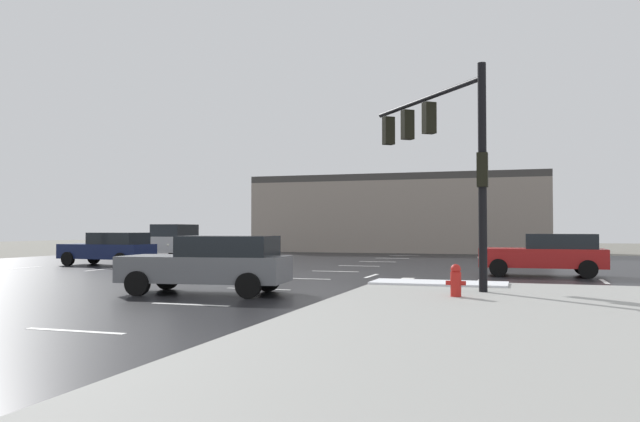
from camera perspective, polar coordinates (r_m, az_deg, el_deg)
ground_plane at (r=24.43m, az=0.05°, el=-5.80°), size 120.00×120.00×0.00m
road_asphalt at (r=24.43m, az=0.05°, el=-5.78°), size 44.00×44.00×0.02m
snow_strip_curbside at (r=19.43m, az=10.63°, el=-6.37°), size 4.00×1.60×0.06m
lane_markings at (r=22.76m, az=1.89°, el=-6.05°), size 36.15×36.15×0.01m
traffic_signal_mast at (r=18.99m, az=10.89°, el=6.11°), size 3.93×4.91×6.04m
fire_hydrant at (r=15.88m, az=12.11°, el=-6.11°), size 0.48×0.26×0.79m
strip_building_background at (r=49.55m, az=7.32°, el=-0.30°), size 21.79×8.00×5.78m
sedan_grey at (r=17.58m, az=-9.75°, el=-4.64°), size 4.67×2.42×1.58m
sedan_red at (r=25.23m, az=19.68°, el=-3.64°), size 4.56×2.07×1.58m
sedan_navy at (r=32.14m, az=-18.37°, el=-3.18°), size 4.61×2.20×1.58m
suv_silver at (r=40.96m, az=-12.90°, el=-2.53°), size 2.60×4.99×2.03m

